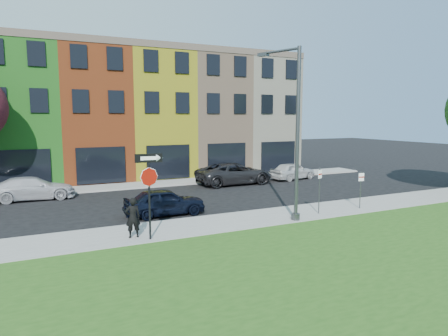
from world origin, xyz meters
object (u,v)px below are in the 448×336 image
street_lamp (294,134)px  stop_sign (149,179)px  sedan_near (165,202)px  man (133,218)px

street_lamp → stop_sign: bearing=163.3°
sedan_near → street_lamp: size_ratio=0.51×
man → street_lamp: 8.11m
stop_sign → street_lamp: (6.90, 0.22, 1.60)m
man → street_lamp: size_ratio=0.20×
stop_sign → man: size_ratio=2.09×
man → street_lamp: bearing=179.8°
sedan_near → street_lamp: 7.19m
man → street_lamp: (7.45, -0.31, 3.19)m
man → sedan_near: (2.37, 3.45, -0.25)m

